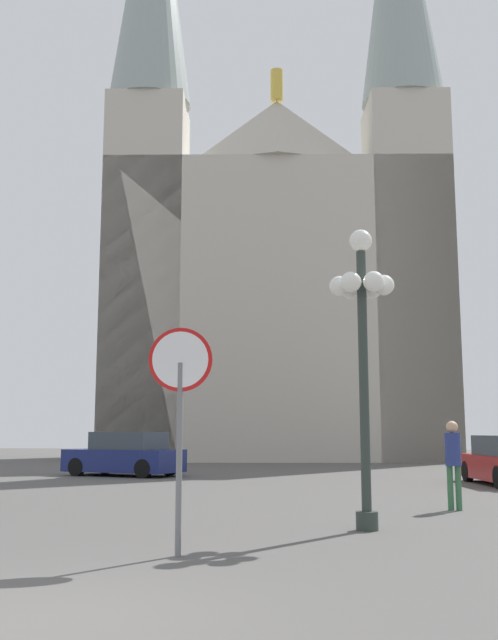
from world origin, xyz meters
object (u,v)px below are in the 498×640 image
stop_sign (180,392)px  street_lamp (362,324)px  pedestrian_standing (453,456)px  cathedral (276,256)px  parked_car_far_navy (125,455)px

stop_sign → street_lamp: 3.96m
pedestrian_standing → cathedral: bearing=102.3°
street_lamp → pedestrian_standing: (1.88, 3.25, -2.28)m
cathedral → pedestrian_standing: 29.17m
stop_sign → parked_car_far_navy: stop_sign is taller
cathedral → pedestrian_standing: (5.80, -26.52, -10.68)m
parked_car_far_navy → stop_sign: bearing=-71.4°
stop_sign → cathedral: bearing=92.5°
cathedral → street_lamp: 31.17m
cathedral → pedestrian_standing: size_ratio=21.71×
stop_sign → street_lamp: size_ratio=0.59×
stop_sign → street_lamp: bearing=48.0°
street_lamp → parked_car_far_navy: bearing=120.5°
street_lamp → pedestrian_standing: 4.39m
pedestrian_standing → stop_sign: bearing=-126.0°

